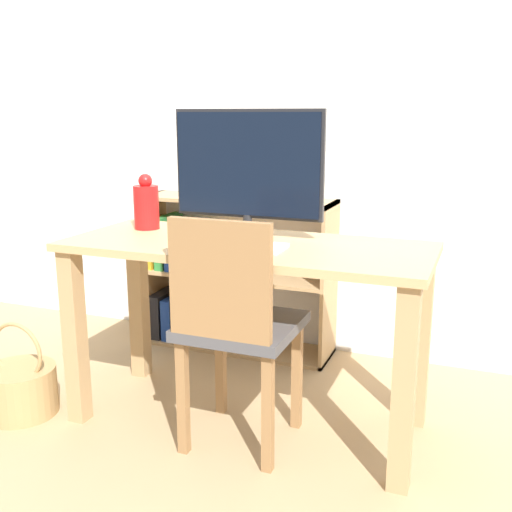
# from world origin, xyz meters

# --- Properties ---
(ground_plane) EXTENTS (10.00, 10.00, 0.00)m
(ground_plane) POSITION_xyz_m (0.00, 0.00, 0.00)
(ground_plane) COLOR tan
(wall_back) EXTENTS (8.00, 0.05, 2.60)m
(wall_back) POSITION_xyz_m (0.00, 0.88, 1.30)
(wall_back) COLOR white
(wall_back) RESTS_ON ground_plane
(desk) EXTENTS (1.37, 0.57, 0.73)m
(desk) POSITION_xyz_m (0.00, 0.00, 0.58)
(desk) COLOR tan
(desk) RESTS_ON ground_plane
(monitor) EXTENTS (0.60, 0.20, 0.49)m
(monitor) POSITION_xyz_m (-0.04, 0.11, 1.00)
(monitor) COLOR #232326
(monitor) RESTS_ON desk
(keyboard) EXTENTS (0.36, 0.14, 0.02)m
(keyboard) POSITION_xyz_m (-0.01, -0.09, 0.74)
(keyboard) COLOR silver
(keyboard) RESTS_ON desk
(vase) EXTENTS (0.10, 0.10, 0.23)m
(vase) POSITION_xyz_m (-0.49, 0.11, 0.83)
(vase) COLOR red
(vase) RESTS_ON desk
(chair) EXTENTS (0.40, 0.40, 0.87)m
(chair) POSITION_xyz_m (0.03, -0.19, 0.49)
(chair) COLOR #4C4C51
(chair) RESTS_ON ground_plane
(bookshelf) EXTENTS (1.00, 0.28, 0.79)m
(bookshelf) POSITION_xyz_m (-0.52, 0.70, 0.37)
(bookshelf) COLOR tan
(bookshelf) RESTS_ON ground_plane
(basket) EXTENTS (0.29, 0.29, 0.39)m
(basket) POSITION_xyz_m (-0.89, -0.28, 0.11)
(basket) COLOR tan
(basket) RESTS_ON ground_plane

